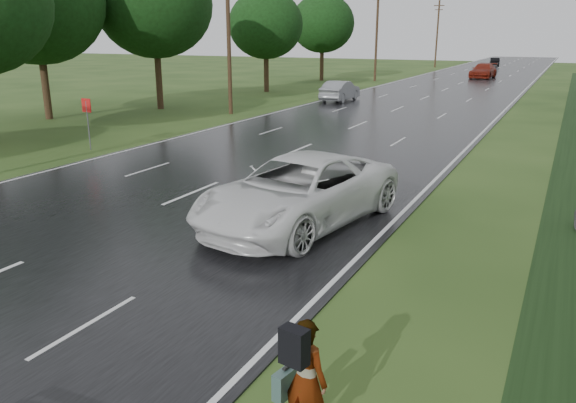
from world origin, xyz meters
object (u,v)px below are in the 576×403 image
at_px(pedestrian, 304,378).
at_px(silver_sedan, 340,91).
at_px(road_sign, 87,113).
at_px(white_pickup, 299,191).

height_order(pedestrian, silver_sedan, pedestrian).
bearing_deg(road_sign, pedestrian, -37.54).
bearing_deg(road_sign, silver_sedan, 82.15).
height_order(road_sign, silver_sedan, road_sign).
relative_size(white_pickup, silver_sedan, 1.41).
height_order(road_sign, white_pickup, road_sign).
bearing_deg(silver_sedan, white_pickup, 109.01).
xyz_separation_m(pedestrian, silver_sedan, (-13.54, 35.56, -0.06)).
xyz_separation_m(pedestrian, white_pickup, (-3.71, 7.58, 0.08)).
xyz_separation_m(road_sign, pedestrian, (16.68, -12.82, -0.76)).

